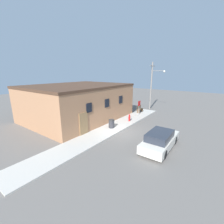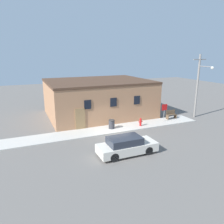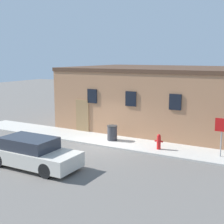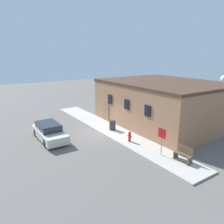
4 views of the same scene
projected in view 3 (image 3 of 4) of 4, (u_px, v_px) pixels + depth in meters
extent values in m
plane|color=#66605B|center=(98.00, 146.00, 17.65)|extent=(80.00, 80.00, 0.00)
cube|color=#BCB7AD|center=(108.00, 141.00, 18.66)|extent=(19.92, 2.37, 0.10)
cube|color=#A87551|center=(158.00, 98.00, 22.86)|extent=(11.82, 9.22, 4.03)
cube|color=#4C3323|center=(159.00, 69.00, 22.49)|extent=(11.92, 9.32, 0.24)
cube|color=black|center=(92.00, 96.00, 20.10)|extent=(0.70, 0.08, 0.90)
cube|color=black|center=(131.00, 99.00, 18.78)|extent=(0.70, 0.08, 0.90)
cube|color=black|center=(175.00, 102.00, 17.46)|extent=(0.70, 0.08, 0.90)
cube|color=#937047|center=(82.00, 116.00, 20.72)|extent=(1.00, 0.08, 2.20)
cylinder|color=red|center=(159.00, 143.00, 16.70)|extent=(0.21, 0.21, 0.68)
sphere|color=red|center=(159.00, 136.00, 16.63)|extent=(0.19, 0.19, 0.19)
cylinder|color=red|center=(156.00, 141.00, 16.76)|extent=(0.12, 0.10, 0.10)
cylinder|color=red|center=(162.00, 142.00, 16.61)|extent=(0.12, 0.10, 0.10)
cylinder|color=gray|center=(221.00, 138.00, 15.37)|extent=(0.06, 0.06, 1.94)
cube|color=red|center=(222.00, 125.00, 15.25)|extent=(0.67, 0.02, 0.67)
cylinder|color=#333338|center=(112.00, 133.00, 18.50)|extent=(0.58, 0.58, 0.83)
cylinder|color=#2D2D2D|center=(112.00, 126.00, 18.42)|extent=(0.61, 0.61, 0.06)
cylinder|color=black|center=(68.00, 160.00, 14.31)|extent=(0.65, 0.20, 0.65)
cylinder|color=black|center=(46.00, 171.00, 12.97)|extent=(0.65, 0.20, 0.65)
cylinder|color=black|center=(23.00, 151.00, 15.64)|extent=(0.65, 0.20, 0.65)
cube|color=beige|center=(33.00, 156.00, 14.27)|extent=(4.50, 1.76, 0.65)
cube|color=#282D38|center=(29.00, 143.00, 14.28)|extent=(2.47, 1.55, 0.54)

